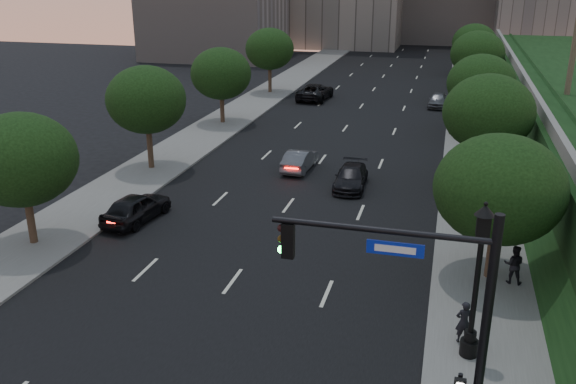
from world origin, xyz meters
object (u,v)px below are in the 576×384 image
(sedan_far_right, at_px, (438,100))
(pedestrian_c, at_px, (472,193))
(sedan_near_right, at_px, (351,177))
(sedan_mid_left, at_px, (300,160))
(traffic_signal_mast, at_px, (439,333))
(street_lamp, at_px, (476,289))
(pedestrian_a, at_px, (464,322))
(sedan_far_left, at_px, (315,92))
(sedan_near_left, at_px, (136,207))
(pedestrian_b, at_px, (514,264))

(sedan_far_right, height_order, pedestrian_c, pedestrian_c)
(sedan_far_right, distance_m, pedestrian_c, 26.54)
(sedan_near_right, bearing_deg, sedan_mid_left, 143.86)
(traffic_signal_mast, xyz_separation_m, sedan_near_right, (-5.52, 20.42, -3.04))
(street_lamp, relative_size, sedan_near_right, 1.28)
(sedan_far_right, height_order, pedestrian_a, pedestrian_a)
(sedan_far_right, bearing_deg, pedestrian_a, -83.19)
(traffic_signal_mast, distance_m, sedan_far_left, 47.43)
(sedan_near_left, distance_m, sedan_mid_left, 12.12)
(street_lamp, bearing_deg, sedan_mid_left, 119.45)
(sedan_far_left, relative_size, pedestrian_a, 3.73)
(sedan_mid_left, distance_m, sedan_far_left, 22.85)
(traffic_signal_mast, xyz_separation_m, street_lamp, (1.10, 4.56, -1.04))
(sedan_mid_left, xyz_separation_m, sedan_far_right, (7.96, 22.09, 0.01))
(sedan_mid_left, height_order, sedan_far_right, sedan_far_right)
(sedan_mid_left, relative_size, pedestrian_c, 2.69)
(sedan_far_right, relative_size, pedestrian_c, 2.64)
(sedan_mid_left, bearing_deg, pedestrian_a, 122.40)
(pedestrian_a, distance_m, pedestrian_c, 13.34)
(pedestrian_c, bearing_deg, pedestrian_a, 81.18)
(pedestrian_a, relative_size, pedestrian_b, 0.94)
(traffic_signal_mast, height_order, sedan_mid_left, traffic_signal_mast)
(street_lamp, distance_m, sedan_near_right, 17.30)
(sedan_far_right, bearing_deg, sedan_far_left, -178.34)
(traffic_signal_mast, distance_m, pedestrian_b, 10.93)
(sedan_far_left, bearing_deg, sedan_far_right, -178.24)
(sedan_far_left, bearing_deg, sedan_near_right, 110.96)
(pedestrian_a, relative_size, pedestrian_c, 1.02)
(sedan_far_left, xyz_separation_m, sedan_near_right, (7.77, -25.03, -0.17))
(street_lamp, bearing_deg, pedestrian_a, 105.76)
(sedan_near_left, height_order, pedestrian_b, pedestrian_b)
(street_lamp, distance_m, sedan_mid_left, 21.21)
(sedan_near_left, distance_m, sedan_far_right, 35.48)
(pedestrian_a, height_order, pedestrian_c, pedestrian_a)
(street_lamp, distance_m, pedestrian_a, 1.88)
(sedan_far_right, bearing_deg, sedan_mid_left, -106.20)
(traffic_signal_mast, xyz_separation_m, sedan_near_left, (-15.33, 12.44, -2.92))
(sedan_near_left, bearing_deg, sedan_far_left, -86.45)
(sedan_near_right, height_order, pedestrian_a, pedestrian_a)
(traffic_signal_mast, bearing_deg, street_lamp, 76.47)
(sedan_far_left, bearing_deg, pedestrian_b, 118.33)
(sedan_near_right, distance_m, pedestrian_b, 13.22)
(sedan_mid_left, xyz_separation_m, sedan_far_left, (-4.00, 22.50, 0.13))
(sedan_mid_left, distance_m, sedan_far_right, 23.48)
(sedan_far_left, xyz_separation_m, sedan_far_right, (11.96, -0.41, -0.12))
(pedestrian_a, bearing_deg, sedan_mid_left, -76.15)
(sedan_far_right, distance_m, pedestrian_b, 35.09)
(sedan_mid_left, bearing_deg, pedestrian_c, 160.38)
(street_lamp, relative_size, sedan_far_left, 0.97)
(sedan_far_right, height_order, pedestrian_b, pedestrian_b)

